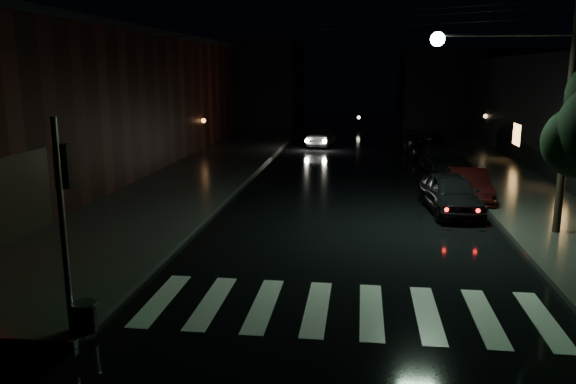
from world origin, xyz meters
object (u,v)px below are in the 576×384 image
(parked_car_a, at_px, (451,193))
(parked_car_b, at_px, (468,185))
(parked_car_d, at_px, (429,145))
(oncoming_car, at_px, (321,137))
(parked_car_c, at_px, (444,159))

(parked_car_a, relative_size, parked_car_b, 1.07)
(parked_car_b, relative_size, parked_car_d, 0.76)
(parked_car_a, xyz_separation_m, parked_car_b, (0.98, 2.06, -0.07))
(oncoming_car, bearing_deg, parked_car_a, 114.34)
(parked_car_a, bearing_deg, oncoming_car, 103.29)
(parked_car_a, distance_m, parked_car_c, 8.48)
(oncoming_car, bearing_deg, parked_car_b, 119.67)
(parked_car_b, xyz_separation_m, parked_car_d, (-0.24, 11.75, 0.07))
(parked_car_a, distance_m, oncoming_car, 18.75)
(parked_car_d, bearing_deg, parked_car_a, -96.09)
(parked_car_b, height_order, oncoming_car, parked_car_b)
(parked_car_a, relative_size, parked_car_d, 0.82)
(parked_car_b, xyz_separation_m, parked_car_c, (-0.07, 6.37, 0.06))
(parked_car_d, bearing_deg, parked_car_c, -91.20)
(parked_car_a, xyz_separation_m, oncoming_car, (-6.06, 17.74, -0.09))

